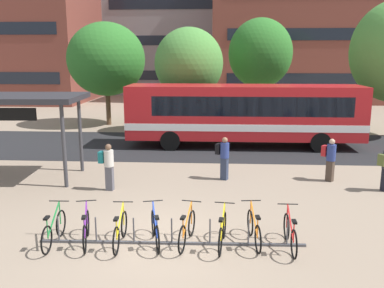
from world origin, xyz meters
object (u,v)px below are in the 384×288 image
parked_bicycle_red_7 (290,234)px  transit_shelter (8,101)px  street_tree_3 (189,63)px  commuter_red_pack_1 (330,157)px  street_tree_2 (106,59)px  parked_bicycle_orange_4 (187,230)px  parked_bicycle_orange_6 (254,230)px  parked_bicycle_yellow_5 (222,232)px  commuter_black_pack_3 (224,155)px  city_bus (242,113)px  street_tree_1 (260,53)px  commuter_teal_pack_0 (108,164)px  parked_bicycle_purple_1 (86,230)px  parked_bicycle_yellow_2 (120,231)px  parked_bicycle_green_0 (54,230)px  parked_bicycle_blue_3 (155,230)px

parked_bicycle_red_7 → transit_shelter: (-9.69, 5.38, 2.64)m
street_tree_3 → commuter_red_pack_1: bearing=-58.5°
street_tree_2 → street_tree_3: size_ratio=1.08×
parked_bicycle_orange_4 → parked_bicycle_orange_6: bearing=-76.1°
parked_bicycle_yellow_5 → commuter_black_pack_3: commuter_black_pack_3 is taller
city_bus → street_tree_1: size_ratio=1.67×
commuter_teal_pack_0 → street_tree_2: bearing=111.9°
city_bus → street_tree_1: street_tree_1 is taller
parked_bicycle_orange_4 → street_tree_3: 15.97m
parked_bicycle_purple_1 → parked_bicycle_orange_4: (2.56, 0.13, 0.00)m
transit_shelter → street_tree_1: size_ratio=0.78×
parked_bicycle_orange_4 → city_bus: bearing=-0.4°
transit_shelter → commuter_red_pack_1: (12.16, 0.40, -2.08)m
street_tree_3 → parked_bicycle_yellow_5: bearing=-83.2°
transit_shelter → parked_bicycle_yellow_2: bearing=-47.9°
parked_bicycle_yellow_2 → street_tree_2: size_ratio=0.25×
parked_bicycle_orange_6 → parked_bicycle_orange_4: bearing=88.0°
parked_bicycle_orange_4 → parked_bicycle_orange_6: same height
parked_bicycle_green_0 → parked_bicycle_blue_3: 2.56m
street_tree_3 → street_tree_1: bearing=38.6°
street_tree_1 → commuter_teal_pack_0: bearing=-114.1°
commuter_teal_pack_0 → transit_shelter: bearing=171.1°
parked_bicycle_green_0 → street_tree_1: 21.10m
parked_bicycle_orange_4 → street_tree_1: 20.03m
parked_bicycle_purple_1 → commuter_red_pack_1: bearing=-65.9°
parked_bicycle_yellow_2 → parked_bicycle_orange_6: (3.37, 0.29, 0.00)m
parked_bicycle_orange_4 → transit_shelter: (-7.12, 5.30, 2.64)m
parked_bicycle_red_7 → commuter_black_pack_3: 5.97m
parked_bicycle_orange_6 → street_tree_1: (1.97, 19.06, 4.45)m
parked_bicycle_yellow_5 → parked_bicycle_orange_6: 0.83m
parked_bicycle_red_7 → transit_shelter: size_ratio=0.31×
city_bus → parked_bicycle_orange_6: 11.59m
street_tree_2 → street_tree_1: bearing=6.0°
city_bus → commuter_red_pack_1: size_ratio=7.31×
transit_shelter → commuter_red_pack_1: 12.34m
parked_bicycle_yellow_2 → parked_bicycle_yellow_5: 2.57m
commuter_teal_pack_0 → street_tree_1: (6.75, 15.07, 3.86)m
parked_bicycle_orange_4 → parked_bicycle_orange_6: size_ratio=0.99×
transit_shelter → street_tree_2: (0.42, 12.78, 1.41)m
city_bus → parked_bicycle_red_7: bearing=92.4°
parked_bicycle_red_7 → commuter_teal_pack_0: commuter_teal_pack_0 is taller
city_bus → street_tree_3: (-3.04, 3.85, 2.45)m
commuter_teal_pack_0 → street_tree_1: street_tree_1 is taller
parked_bicycle_purple_1 → commuter_teal_pack_0: size_ratio=1.00×
parked_bicycle_purple_1 → commuter_black_pack_3: bearing=-45.1°
parked_bicycle_yellow_2 → transit_shelter: (-5.45, 5.47, 2.64)m
commuter_black_pack_3 → transit_shelter: bearing=-150.6°
street_tree_3 → parked_bicycle_red_7: bearing=-77.2°
transit_shelter → commuter_teal_pack_0: transit_shelter is taller
parked_bicycle_blue_3 → street_tree_3: (-0.17, 15.52, 3.84)m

